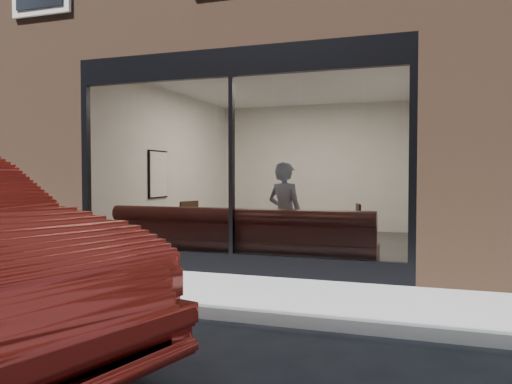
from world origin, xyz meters
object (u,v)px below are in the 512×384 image
(cafe_table_right, at_px, (310,219))
(cafe_chair_right, at_px, (346,247))
(cafe_chair_left, at_px, (181,240))
(banquette, at_px, (242,254))
(person, at_px, (285,215))
(cafe_table_left, at_px, (213,216))

(cafe_table_right, relative_size, cafe_chair_right, 1.56)
(cafe_chair_right, bearing_deg, cafe_chair_left, -13.65)
(banquette, bearing_deg, cafe_table_right, 30.69)
(person, bearing_deg, cafe_table_right, -117.68)
(person, xyz_separation_m, cafe_table_left, (-1.35, 0.38, -0.07))
(cafe_chair_left, bearing_deg, banquette, 159.31)
(cafe_table_right, distance_m, cafe_chair_right, 0.91)
(person, bearing_deg, cafe_table_left, 4.40)
(banquette, bearing_deg, cafe_chair_right, 39.28)
(person, relative_size, cafe_table_right, 2.81)
(banquette, relative_size, cafe_table_right, 6.95)
(banquette, bearing_deg, person, 23.12)
(cafe_table_left, xyz_separation_m, cafe_chair_right, (2.14, 0.51, -0.50))
(cafe_table_left, bearing_deg, cafe_chair_left, 150.73)
(banquette, relative_size, cafe_chair_left, 8.50)
(banquette, distance_m, person, 0.88)
(banquette, xyz_separation_m, cafe_table_left, (-0.74, 0.64, 0.52))
(banquette, relative_size, cafe_table_left, 6.55)
(cafe_table_left, bearing_deg, cafe_chair_right, 13.29)
(person, relative_size, cafe_chair_left, 3.43)
(cafe_chair_right, bearing_deg, cafe_table_left, -1.21)
(cafe_chair_left, bearing_deg, cafe_chair_right, -164.75)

